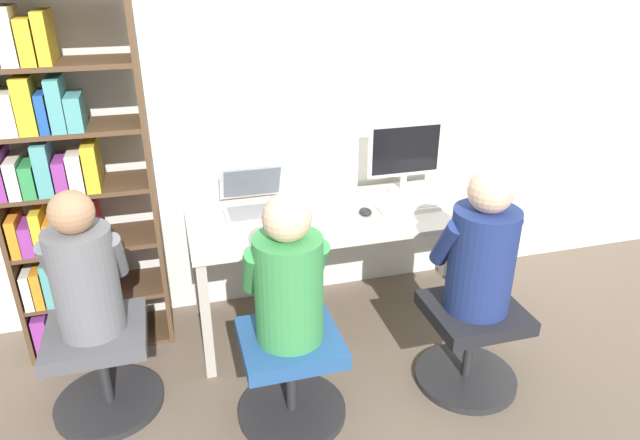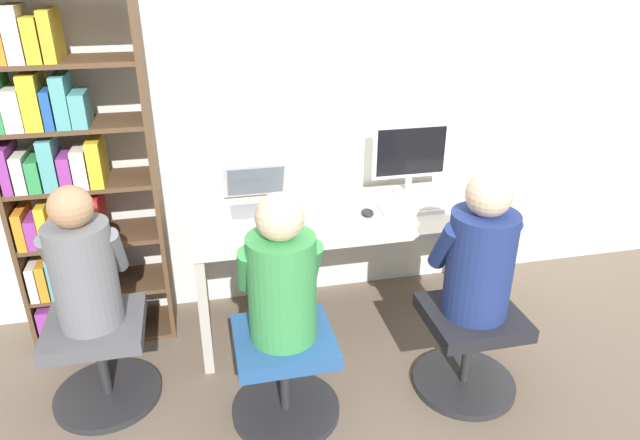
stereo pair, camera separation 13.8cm
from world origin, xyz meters
name	(u,v)px [view 2 (the right image)]	position (x,y,z in m)	size (l,w,h in m)	color
ground_plane	(361,354)	(0.00, 0.00, 0.00)	(14.00, 14.00, 0.00)	brown
wall_back	(331,89)	(0.00, 0.75, 1.30)	(10.00, 0.05, 2.60)	silver
desk	(347,224)	(0.00, 0.34, 0.63)	(1.73, 0.69, 0.70)	beige
desktop_monitor	(410,157)	(0.43, 0.55, 0.93)	(0.46, 0.18, 0.42)	beige
laptop	(259,201)	(-0.47, 0.49, 0.75)	(0.36, 0.36, 0.24)	#B7B7BC
keyboard	(419,207)	(0.40, 0.30, 0.72)	(0.45, 0.16, 0.03)	silver
computer_mouse_by_keyboard	(367,213)	(0.10, 0.29, 0.72)	(0.07, 0.09, 0.03)	black
office_chair_left	(468,345)	(0.44, -0.36, 0.25)	(0.52, 0.52, 0.45)	#262628
office_chair_right	(285,371)	(-0.48, -0.35, 0.25)	(0.52, 0.52, 0.45)	#262628
person_at_monitor	(480,253)	(0.44, -0.35, 0.77)	(0.38, 0.34, 0.71)	navy
person_at_laptop	(282,276)	(-0.48, -0.34, 0.76)	(0.37, 0.33, 0.69)	#388C47
bookshelf	(67,191)	(-1.45, 0.50, 0.90)	(0.75, 0.32, 1.86)	#513823
office_chair_side	(101,356)	(-1.32, -0.05, 0.25)	(0.52, 0.52, 0.45)	#262628
person_near_shelf	(82,265)	(-1.32, -0.04, 0.75)	(0.35, 0.32, 0.68)	slate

